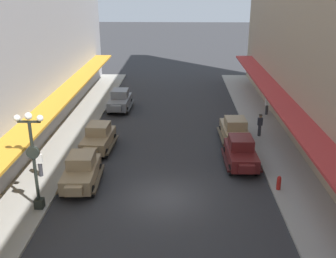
{
  "coord_description": "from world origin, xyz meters",
  "views": [
    {
      "loc": [
        0.74,
        -19.12,
        11.12
      ],
      "look_at": [
        0.0,
        6.0,
        1.8
      ],
      "focal_mm": 42.7,
      "sensor_mm": 36.0,
      "label": 1
    }
  ],
  "objects_px": {
    "fire_hydrant": "(279,183)",
    "pedestrian_1": "(40,163)",
    "lamp_post_with_clock": "(34,157)",
    "pedestrian_0": "(260,125)",
    "parked_car_1": "(98,137)",
    "parked_car_3": "(235,129)",
    "parked_car_4": "(241,152)",
    "pedestrian_2": "(267,105)",
    "parked_car_0": "(81,170)",
    "parked_car_2": "(120,100)"
  },
  "relations": [
    {
      "from": "fire_hydrant",
      "to": "pedestrian_1",
      "type": "relative_size",
      "value": 0.5
    },
    {
      "from": "lamp_post_with_clock",
      "to": "pedestrian_0",
      "type": "distance_m",
      "value": 17.06
    },
    {
      "from": "parked_car_1",
      "to": "parked_car_3",
      "type": "bearing_deg",
      "value": 10.92
    },
    {
      "from": "parked_car_4",
      "to": "pedestrian_1",
      "type": "relative_size",
      "value": 2.61
    },
    {
      "from": "parked_car_4",
      "to": "parked_car_1",
      "type": "bearing_deg",
      "value": 166.78
    },
    {
      "from": "parked_car_1",
      "to": "pedestrian_1",
      "type": "bearing_deg",
      "value": -120.91
    },
    {
      "from": "parked_car_1",
      "to": "parked_car_3",
      "type": "xyz_separation_m",
      "value": [
        9.68,
        1.87,
        0.0
      ]
    },
    {
      "from": "pedestrian_0",
      "to": "pedestrian_1",
      "type": "height_order",
      "value": "pedestrian_0"
    },
    {
      "from": "pedestrian_0",
      "to": "pedestrian_2",
      "type": "distance_m",
      "value": 5.42
    },
    {
      "from": "parked_car_0",
      "to": "parked_car_4",
      "type": "relative_size",
      "value": 1.01
    },
    {
      "from": "parked_car_3",
      "to": "pedestrian_1",
      "type": "distance_m",
      "value": 13.82
    },
    {
      "from": "parked_car_1",
      "to": "pedestrian_2",
      "type": "bearing_deg",
      "value": 30.68
    },
    {
      "from": "parked_car_2",
      "to": "parked_car_3",
      "type": "distance_m",
      "value": 12.09
    },
    {
      "from": "parked_car_2",
      "to": "lamp_post_with_clock",
      "type": "xyz_separation_m",
      "value": [
        -1.7,
        -17.28,
        2.04
      ]
    },
    {
      "from": "parked_car_0",
      "to": "parked_car_1",
      "type": "bearing_deg",
      "value": 90.19
    },
    {
      "from": "parked_car_4",
      "to": "lamp_post_with_clock",
      "type": "relative_size",
      "value": 0.83
    },
    {
      "from": "fire_hydrant",
      "to": "pedestrian_0",
      "type": "relative_size",
      "value": 0.49
    },
    {
      "from": "parked_car_4",
      "to": "pedestrian_2",
      "type": "bearing_deg",
      "value": 69.94
    },
    {
      "from": "lamp_post_with_clock",
      "to": "fire_hydrant",
      "type": "xyz_separation_m",
      "value": [
        12.75,
        2.32,
        -2.42
      ]
    },
    {
      "from": "parked_car_1",
      "to": "pedestrian_1",
      "type": "relative_size",
      "value": 2.63
    },
    {
      "from": "fire_hydrant",
      "to": "pedestrian_2",
      "type": "height_order",
      "value": "pedestrian_2"
    },
    {
      "from": "parked_car_1",
      "to": "parked_car_2",
      "type": "distance_m",
      "value": 9.33
    },
    {
      "from": "parked_car_4",
      "to": "parked_car_0",
      "type": "bearing_deg",
      "value": -163.01
    },
    {
      "from": "parked_car_3",
      "to": "pedestrian_1",
      "type": "bearing_deg",
      "value": -153.02
    },
    {
      "from": "parked_car_3",
      "to": "parked_car_1",
      "type": "bearing_deg",
      "value": -169.08
    },
    {
      "from": "parked_car_2",
      "to": "lamp_post_with_clock",
      "type": "height_order",
      "value": "lamp_post_with_clock"
    },
    {
      "from": "fire_hydrant",
      "to": "lamp_post_with_clock",
      "type": "bearing_deg",
      "value": -169.7
    },
    {
      "from": "parked_car_4",
      "to": "lamp_post_with_clock",
      "type": "distance_m",
      "value": 12.64
    },
    {
      "from": "parked_car_2",
      "to": "parked_car_4",
      "type": "relative_size",
      "value": 1.0
    },
    {
      "from": "parked_car_1",
      "to": "fire_hydrant",
      "type": "bearing_deg",
      "value": -26.68
    },
    {
      "from": "parked_car_4",
      "to": "pedestrian_2",
      "type": "distance_m",
      "value": 10.76
    },
    {
      "from": "pedestrian_1",
      "to": "pedestrian_2",
      "type": "relative_size",
      "value": 1.0
    },
    {
      "from": "parked_car_2",
      "to": "pedestrian_1",
      "type": "distance_m",
      "value": 14.02
    },
    {
      "from": "fire_hydrant",
      "to": "pedestrian_2",
      "type": "relative_size",
      "value": 0.5
    },
    {
      "from": "pedestrian_2",
      "to": "pedestrian_1",
      "type": "bearing_deg",
      "value": -142.33
    },
    {
      "from": "parked_car_0",
      "to": "pedestrian_0",
      "type": "distance_m",
      "value": 14.04
    },
    {
      "from": "parked_car_1",
      "to": "pedestrian_2",
      "type": "relative_size",
      "value": 2.63
    },
    {
      "from": "parked_car_3",
      "to": "lamp_post_with_clock",
      "type": "bearing_deg",
      "value": -138.79
    },
    {
      "from": "parked_car_4",
      "to": "pedestrian_1",
      "type": "xyz_separation_m",
      "value": [
        -12.2,
        -2.16,
        0.05
      ]
    },
    {
      "from": "fire_hydrant",
      "to": "pedestrian_0",
      "type": "height_order",
      "value": "pedestrian_0"
    },
    {
      "from": "parked_car_4",
      "to": "pedestrian_0",
      "type": "relative_size",
      "value": 2.56
    },
    {
      "from": "parked_car_1",
      "to": "pedestrian_1",
      "type": "distance_m",
      "value": 5.13
    },
    {
      "from": "parked_car_1",
      "to": "pedestrian_0",
      "type": "xyz_separation_m",
      "value": [
        11.66,
        2.68,
        0.07
      ]
    },
    {
      "from": "parked_car_3",
      "to": "parked_car_0",
      "type": "bearing_deg",
      "value": -143.96
    },
    {
      "from": "parked_car_1",
      "to": "pedestrian_0",
      "type": "bearing_deg",
      "value": 12.92
    },
    {
      "from": "parked_car_1",
      "to": "fire_hydrant",
      "type": "distance_m",
      "value": 12.56
    },
    {
      "from": "parked_car_0",
      "to": "parked_car_3",
      "type": "height_order",
      "value": "same"
    },
    {
      "from": "lamp_post_with_clock",
      "to": "pedestrian_1",
      "type": "height_order",
      "value": "lamp_post_with_clock"
    },
    {
      "from": "lamp_post_with_clock",
      "to": "pedestrian_2",
      "type": "distance_m",
      "value": 21.74
    },
    {
      "from": "fire_hydrant",
      "to": "parked_car_3",
      "type": "bearing_deg",
      "value": 101.56
    }
  ]
}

